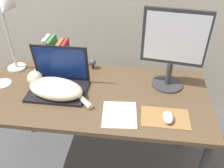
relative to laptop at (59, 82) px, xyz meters
name	(u,v)px	position (x,y,z in m)	size (l,w,h in m)	color
desk	(95,102)	(0.23, -0.01, -0.13)	(1.44, 0.68, 0.74)	brown
laptop	(59,82)	(0.00, 0.00, 0.00)	(0.36, 0.26, 0.27)	black
cat	(54,87)	(-0.01, -0.06, 0.00)	(0.45, 0.26, 0.13)	beige
external_monitor	(173,47)	(0.69, 0.14, 0.23)	(0.38, 0.20, 0.50)	#333338
mousepad	(165,118)	(0.66, -0.19, -0.05)	(0.27, 0.16, 0.00)	olive
computer_mouse	(168,117)	(0.67, -0.20, -0.03)	(0.06, 0.10, 0.04)	silver
book_row	(57,56)	(-0.07, 0.23, 0.06)	(0.14, 0.17, 0.25)	white
desk_lamp	(7,23)	(-0.35, 0.18, 0.31)	(0.17, 0.17, 0.53)	silver
notepad	(120,115)	(0.41, -0.20, -0.05)	(0.21, 0.23, 0.01)	silver
webcam	(93,63)	(0.16, 0.28, -0.01)	(0.05, 0.05, 0.07)	#232328
cd_disc	(2,83)	(-0.40, 0.01, -0.05)	(0.12, 0.12, 0.00)	silver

